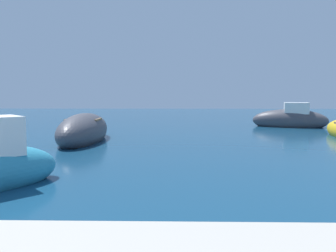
{
  "coord_description": "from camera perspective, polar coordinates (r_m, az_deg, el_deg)",
  "views": [
    {
      "loc": [
        -7.17,
        -5.67,
        2.0
      ],
      "look_at": [
        -7.48,
        10.32,
        0.43
      ],
      "focal_mm": 34.37,
      "sensor_mm": 36.0,
      "label": 1
    }
  ],
  "objects": [
    {
      "name": "moored_boat_1",
      "position": [
        14.31,
        -14.72,
        -0.88
      ],
      "size": [
        1.72,
        5.06,
        1.54
      ],
      "rotation": [
        0.0,
        0.0,
        1.57
      ],
      "color": "#3F3F47",
      "rests_on": "ground"
    },
    {
      "name": "moored_boat_4",
      "position": [
        21.34,
        20.86,
        1.12
      ],
      "size": [
        4.73,
        2.76,
        1.83
      ],
      "rotation": [
        0.0,
        0.0,
        2.86
      ],
      "color": "#3F3F47",
      "rests_on": "ground"
    }
  ]
}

